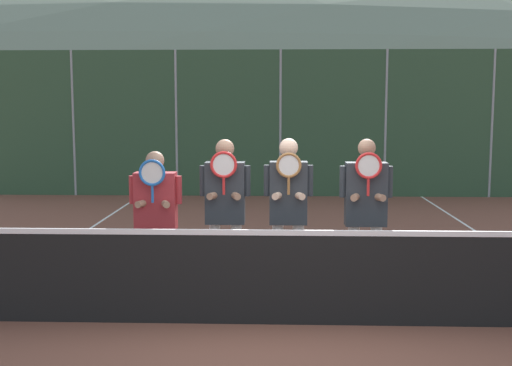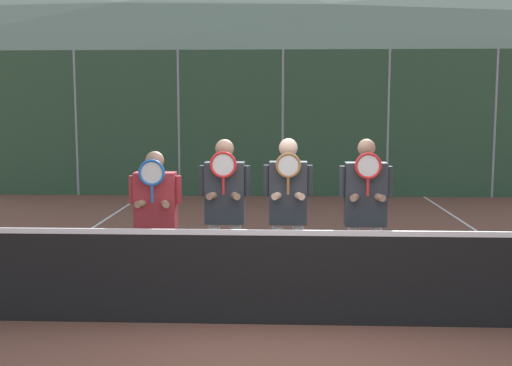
% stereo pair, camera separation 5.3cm
% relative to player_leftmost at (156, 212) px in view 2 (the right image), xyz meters
% --- Properties ---
extents(ground_plane, '(120.00, 120.00, 0.00)m').
position_rel_player_leftmost_xyz_m(ground_plane, '(1.45, -0.81, -1.03)').
color(ground_plane, brown).
extents(hill_distant, '(139.33, 77.40, 27.09)m').
position_rel_player_leftmost_xyz_m(hill_distant, '(1.45, 56.23, -1.03)').
color(hill_distant, slate).
rests_on(hill_distant, ground_plane).
extents(clubhouse_building, '(16.76, 5.50, 3.31)m').
position_rel_player_leftmost_xyz_m(clubhouse_building, '(2.80, 16.53, 0.65)').
color(clubhouse_building, '#9EA3A8').
rests_on(clubhouse_building, ground_plane).
extents(fence_back, '(15.42, 0.06, 3.58)m').
position_rel_player_leftmost_xyz_m(fence_back, '(1.45, 8.57, 0.76)').
color(fence_back, gray).
rests_on(fence_back, ground_plane).
extents(tennis_net, '(9.37, 0.09, 1.09)m').
position_rel_player_leftmost_xyz_m(tennis_net, '(1.45, -0.81, -0.52)').
color(tennis_net, gray).
rests_on(tennis_net, ground_plane).
extents(court_line_left_sideline, '(0.05, 16.00, 0.01)m').
position_rel_player_leftmost_xyz_m(court_line_left_sideline, '(-2.03, 2.19, -1.02)').
color(court_line_left_sideline, white).
rests_on(court_line_left_sideline, ground_plane).
extents(player_leftmost, '(0.60, 0.34, 1.72)m').
position_rel_player_leftmost_xyz_m(player_leftmost, '(0.00, 0.00, 0.00)').
color(player_leftmost, '#232838').
rests_on(player_leftmost, ground_plane).
extents(player_center_left, '(0.58, 0.34, 1.85)m').
position_rel_player_leftmost_xyz_m(player_center_left, '(0.79, 0.05, 0.07)').
color(player_center_left, white).
rests_on(player_center_left, ground_plane).
extents(player_center_right, '(0.56, 0.34, 1.87)m').
position_rel_player_leftmost_xyz_m(player_center_right, '(1.51, 0.01, 0.07)').
color(player_center_right, white).
rests_on(player_center_right, ground_plane).
extents(player_rightmost, '(0.59, 0.34, 1.87)m').
position_rel_player_leftmost_xyz_m(player_rightmost, '(2.37, -0.06, 0.07)').
color(player_rightmost, white).
rests_on(player_rightmost, ground_plane).
extents(car_far_left, '(4.49, 1.97, 1.74)m').
position_rel_player_leftmost_xyz_m(car_far_left, '(-1.84, 10.50, -0.14)').
color(car_far_left, maroon).
rests_on(car_far_left, ground_plane).
extents(car_left_of_center, '(4.15, 2.08, 1.67)m').
position_rel_player_leftmost_xyz_m(car_left_of_center, '(3.36, 10.58, -0.16)').
color(car_left_of_center, '#B2B7BC').
rests_on(car_left_of_center, ground_plane).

